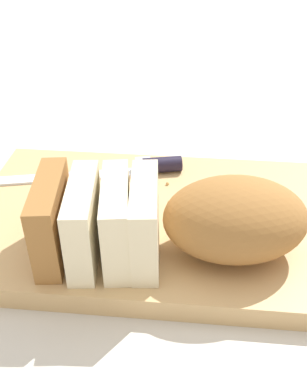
% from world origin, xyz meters
% --- Properties ---
extents(ground_plane, '(3.00, 3.00, 0.00)m').
position_xyz_m(ground_plane, '(0.00, 0.00, 0.00)').
color(ground_plane, beige).
extents(cutting_board, '(0.43, 0.28, 0.02)m').
position_xyz_m(cutting_board, '(0.00, 0.00, 0.01)').
color(cutting_board, tan).
rests_on(cutting_board, ground_plane).
extents(bread_loaf, '(0.28, 0.14, 0.08)m').
position_xyz_m(bread_loaf, '(-0.03, 0.06, 0.06)').
color(bread_loaf, '#996633').
rests_on(bread_loaf, cutting_board).
extents(bread_knife, '(0.25, 0.08, 0.02)m').
position_xyz_m(bread_knife, '(0.04, -0.08, 0.03)').
color(bread_knife, silver).
rests_on(bread_knife, cutting_board).
extents(crumb_near_knife, '(0.00, 0.00, 0.00)m').
position_xyz_m(crumb_near_knife, '(0.04, -0.03, 0.03)').
color(crumb_near_knife, tan).
rests_on(crumb_near_knife, cutting_board).
extents(crumb_near_loaf, '(0.01, 0.01, 0.01)m').
position_xyz_m(crumb_near_loaf, '(-0.02, -0.02, 0.03)').
color(crumb_near_loaf, tan).
rests_on(crumb_near_loaf, cutting_board).
extents(crumb_stray_left, '(0.00, 0.00, 0.00)m').
position_xyz_m(crumb_stray_left, '(-0.01, -0.06, 0.03)').
color(crumb_stray_left, tan).
rests_on(crumb_stray_left, cutting_board).
extents(crumb_stray_right, '(0.01, 0.01, 0.01)m').
position_xyz_m(crumb_stray_right, '(0.02, 0.07, 0.03)').
color(crumb_stray_right, tan).
rests_on(crumb_stray_right, cutting_board).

